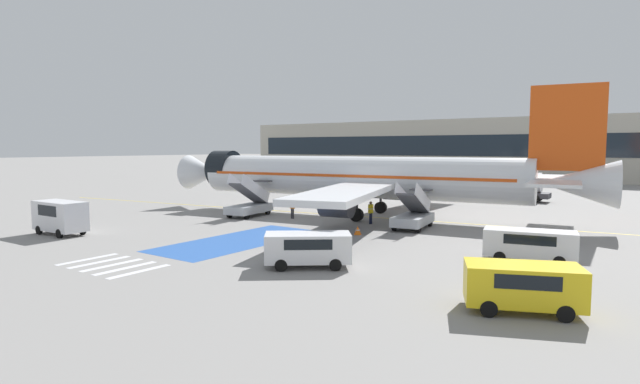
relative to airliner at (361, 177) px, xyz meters
name	(u,v)px	position (x,y,z in m)	size (l,w,h in m)	color
ground_plane	(358,217)	(-0.02, -0.34, -3.59)	(600.00, 600.00, 0.00)	gray
apron_leadline_yellow	(353,216)	(-0.69, -0.10, -3.59)	(0.20, 74.69, 0.01)	gold
apron_stand_patch_blue	(240,240)	(-0.69, -14.84, -3.59)	(5.15, 12.49, 0.01)	#2856A8
apron_walkway_bar_0	(88,259)	(-3.69, -23.90, -3.59)	(0.44, 3.60, 0.01)	silver
apron_walkway_bar_1	(100,262)	(-2.49, -23.90, -3.59)	(0.44, 3.60, 0.01)	silver
apron_walkway_bar_2	(112,265)	(-1.29, -23.90, -3.59)	(0.44, 3.60, 0.01)	silver
apron_walkway_bar_3	(126,268)	(-0.09, -23.90, -3.59)	(0.44, 3.60, 0.01)	silver
apron_walkway_bar_4	(140,271)	(1.11, -23.90, -3.59)	(0.44, 3.60, 0.01)	silver
airliner	(361,177)	(0.00, 0.00, 0.00)	(40.46, 34.15, 10.97)	silver
boarding_stairs_forward	(249,205)	(-8.40, -5.68, -2.61)	(2.87, 5.45, 3.99)	#ADB2BA
boarding_stairs_aft	(413,216)	(6.78, -3.47, -2.64)	(2.87, 5.45, 3.76)	#ADB2BA
fuel_tanker	(510,186)	(7.54, 21.81, -1.88)	(9.00, 3.00, 3.41)	#38383D
service_van_0	(529,243)	(16.81, -10.27, -2.51)	(5.02, 2.76, 1.78)	silver
service_van_1	(523,283)	(18.54, -19.20, -2.48)	(4.70, 3.51, 1.83)	yellow
service_van_2	(308,247)	(7.56, -18.21, -2.50)	(4.72, 4.26, 1.80)	silver
service_van_3	(60,215)	(-12.91, -20.63, -2.17)	(4.39, 2.01, 2.42)	silver
ground_crew_0	(292,206)	(-4.20, -4.66, -2.50)	(0.46, 0.29, 1.87)	#2D2D33
ground_crew_1	(371,211)	(3.01, -3.42, -2.50)	(0.30, 0.46, 1.88)	#191E38
traffic_cone_0	(358,230)	(4.67, -8.28, -3.28)	(0.56, 0.56, 0.62)	orange
terminal_building	(551,149)	(3.88, 65.48, 2.41)	(139.01, 12.10, 12.00)	#B2AD9E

